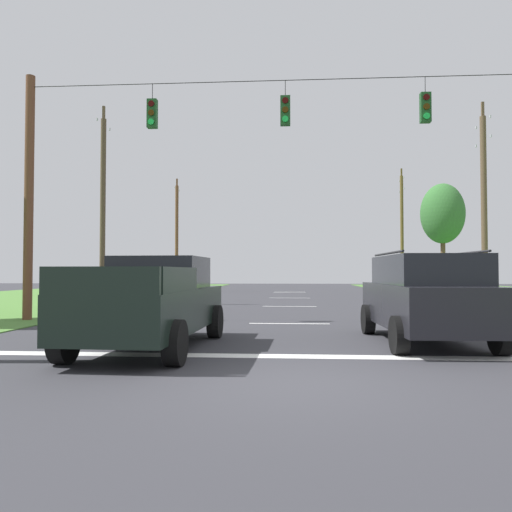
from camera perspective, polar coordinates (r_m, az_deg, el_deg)
name	(u,v)px	position (r m, az deg, el deg)	size (l,w,h in m)	color
ground_plane	(288,381)	(7.63, 3.69, -14.05)	(120.00, 120.00, 0.00)	#333338
stop_bar_stripe	(289,356)	(9.70, 3.75, -11.38)	(14.35, 0.45, 0.01)	white
lane_dash_0	(289,324)	(15.65, 3.82, -7.73)	(0.15, 2.50, 0.01)	white
lane_dash_1	(289,306)	(23.33, 3.86, -5.77)	(0.15, 2.50, 0.01)	white
lane_dash_2	(290,298)	(30.79, 3.88, -4.81)	(0.15, 2.50, 0.01)	white
lane_dash_3	(290,293)	(38.70, 3.89, -4.20)	(0.15, 2.50, 0.01)	white
lane_dash_4	(290,292)	(40.38, 3.89, -4.10)	(0.15, 2.50, 0.01)	white
overhead_signal_span	(287,182)	(16.24, 3.53, 8.41)	(17.52, 0.31, 8.21)	brown
pickup_truck	(153,302)	(10.81, -11.68, -5.22)	(2.44, 5.47, 1.95)	black
suv_black	(425,296)	(11.93, 18.78, -4.39)	(2.33, 4.85, 2.05)	black
distant_car_crossing_white	(99,289)	(25.26, -17.54, -3.61)	(4.42, 2.27, 1.52)	silver
utility_pole_mid_right	(484,204)	(25.91, 24.66, 5.43)	(0.28, 1.89, 9.68)	brown
utility_pole_far_right	(402,229)	(42.28, 16.37, 2.96)	(0.26, 1.94, 10.06)	brown
utility_pole_mid_left	(103,207)	(25.96, -17.14, 5.36)	(0.27, 1.75, 9.90)	brown
utility_pole_far_left	(177,236)	(41.16, -9.07, 2.25)	(0.26, 1.65, 9.25)	brown
tree_roadside_far_right	(443,214)	(36.83, 20.59, 4.51)	(2.97, 2.97, 7.72)	brown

